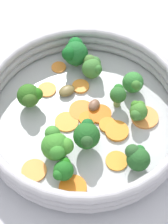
{
  "coord_description": "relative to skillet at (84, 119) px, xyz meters",
  "views": [
    {
      "loc": [
        -0.28,
        -0.25,
        0.56
      ],
      "look_at": [
        0.0,
        0.0,
        0.03
      ],
      "focal_mm": 60.0,
      "sensor_mm": 36.0,
      "label": 1
    }
  ],
  "objects": [
    {
      "name": "broccoli_floret_4",
      "position": [
        -0.04,
        -0.04,
        0.04
      ],
      "size": [
        0.04,
        0.04,
        0.05
      ],
      "color": "#6F9C4E",
      "rests_on": "skillet"
    },
    {
      "name": "broccoli_floret_6",
      "position": [
        0.08,
        0.1,
        0.04
      ],
      "size": [
        0.06,
        0.05,
        0.05
      ],
      "color": "#74994C",
      "rests_on": "skillet"
    },
    {
      "name": "carrot_slice_4",
      "position": [
        0.07,
        -0.08,
        0.01
      ],
      "size": [
        0.06,
        0.06,
        0.0
      ],
      "primitive_type": "cylinder",
      "rotation": [
        0.0,
        0.0,
        0.22
      ],
      "color": "#F98F42",
      "rests_on": "skillet"
    },
    {
      "name": "carrot_slice_1",
      "position": [
        -0.11,
        -0.08,
        0.01
      ],
      "size": [
        0.06,
        0.06,
        0.0
      ],
      "primitive_type": "cylinder",
      "rotation": [
        0.0,
        0.0,
        1.1
      ],
      "color": "orange",
      "rests_on": "skillet"
    },
    {
      "name": "broccoli_floret_7",
      "position": [
        -0.02,
        -0.13,
        0.03
      ],
      "size": [
        0.04,
        0.04,
        0.04
      ],
      "color": "#5B9752",
      "rests_on": "skillet"
    },
    {
      "name": "carrot_slice_0",
      "position": [
        0.02,
        -0.02,
        0.01
      ],
      "size": [
        0.04,
        0.04,
        0.0
      ],
      "primitive_type": "cylinder",
      "rotation": [
        0.0,
        0.0,
        3.2
      ],
      "color": "#DD5E0F",
      "rests_on": "skillet"
    },
    {
      "name": "carrot_slice_5",
      "position": [
        0.05,
        0.05,
        0.01
      ],
      "size": [
        0.04,
        0.04,
        0.01
      ],
      "primitive_type": "cylinder",
      "rotation": [
        0.0,
        0.0,
        1.2
      ],
      "color": "orange",
      "rests_on": "skillet"
    },
    {
      "name": "broccoli_floret_2",
      "position": [
        0.06,
        -0.07,
        0.03
      ],
      "size": [
        0.04,
        0.03,
        0.04
      ],
      "color": "#75A55A",
      "rests_on": "skillet"
    },
    {
      "name": "broccoli_floret_3",
      "position": [
        -0.11,
        -0.05,
        0.03
      ],
      "size": [
        0.04,
        0.03,
        0.04
      ],
      "color": "#6D8851",
      "rests_on": "skillet"
    },
    {
      "name": "ground_plane",
      "position": [
        0.0,
        0.0,
        -0.01
      ],
      "size": [
        4.0,
        4.0,
        0.0
      ],
      "primitive_type": "plane",
      "color": "#B6B6C0"
    },
    {
      "name": "carrot_slice_12",
      "position": [
        0.01,
        0.01,
        0.01
      ],
      "size": [
        0.06,
        0.06,
        0.0
      ],
      "primitive_type": "cylinder",
      "rotation": [
        0.0,
        0.0,
        5.88
      ],
      "color": "orange",
      "rests_on": "skillet"
    },
    {
      "name": "carrot_slice_11",
      "position": [
        -0.13,
        -0.01,
        0.01
      ],
      "size": [
        0.05,
        0.05,
        0.0
      ],
      "primitive_type": "cylinder",
      "rotation": [
        0.0,
        0.0,
        3.55
      ],
      "color": "#F9903E",
      "rests_on": "skillet"
    },
    {
      "name": "broccoli_floret_5",
      "position": [
        0.08,
        0.05,
        0.03
      ],
      "size": [
        0.04,
        0.04,
        0.04
      ],
      "color": "#7C9C56",
      "rests_on": "skillet"
    },
    {
      "name": "skillet_rim_wall",
      "position": [
        0.0,
        0.0,
        0.03
      ],
      "size": [
        0.36,
        0.36,
        0.05
      ],
      "color": "#B1ADB5",
      "rests_on": "skillet"
    },
    {
      "name": "broccoli_floret_0",
      "position": [
        0.06,
        -0.03,
        0.04
      ],
      "size": [
        0.03,
        0.03,
        0.04
      ],
      "color": "#7D964E",
      "rests_on": "skillet"
    },
    {
      "name": "skillet",
      "position": [
        0.0,
        0.0,
        0.0
      ],
      "size": [
        0.34,
        0.34,
        0.01
      ],
      "primitive_type": "cylinder",
      "color": "#B2B5B7",
      "rests_on": "ground_plane"
    },
    {
      "name": "carrot_slice_9",
      "position": [
        -0.03,
        0.02,
        0.01
      ],
      "size": [
        0.06,
        0.06,
        0.0
      ],
      "primitive_type": "cylinder",
      "rotation": [
        0.0,
        0.0,
        3.71
      ],
      "color": "orange",
      "rests_on": "skillet"
    },
    {
      "name": "mushroom_piece_1",
      "position": [
        0.03,
        -0.0,
        0.01
      ],
      "size": [
        0.03,
        0.03,
        0.01
      ],
      "primitive_type": "ellipsoid",
      "rotation": [
        0.0,
        0.0,
        0.26
      ],
      "color": "brown",
      "rests_on": "skillet"
    },
    {
      "name": "broccoli_floret_9",
      "position": [
        -0.04,
        0.09,
        0.04
      ],
      "size": [
        0.04,
        0.05,
        0.05
      ],
      "color": "#6B9851",
      "rests_on": "skillet"
    },
    {
      "name": "skillet_rivet_right",
      "position": [
        -0.16,
        0.01,
        0.01
      ],
      "size": [
        0.01,
        0.01,
        0.01
      ],
      "primitive_type": "sphere",
      "color": "#AEB5B4",
      "rests_on": "skillet"
    },
    {
      "name": "carrot_slice_10",
      "position": [
        -0.0,
        0.09,
        0.01
      ],
      "size": [
        0.05,
        0.05,
        0.0
      ],
      "primitive_type": "cylinder",
      "rotation": [
        0.0,
        0.0,
        3.65
      ],
      "color": "orange",
      "rests_on": "skillet"
    },
    {
      "name": "carrot_slice_6",
      "position": [
        0.01,
        -0.06,
        0.01
      ],
      "size": [
        0.05,
        0.05,
        0.01
      ],
      "primitive_type": "cylinder",
      "rotation": [
        0.0,
        0.0,
        5.07
      ],
      "color": "orange",
      "rests_on": "skillet"
    },
    {
      "name": "carrot_slice_2",
      "position": [
        0.01,
        -0.04,
        0.01
      ],
      "size": [
        0.03,
        0.03,
        0.01
      ],
      "primitive_type": "cylinder",
      "rotation": [
        0.0,
        0.0,
        1.51
      ],
      "color": "orange",
      "rests_on": "skillet"
    },
    {
      "name": "carrot_slice_7",
      "position": [
        -0.03,
        -0.1,
        0.01
      ],
      "size": [
        0.04,
        0.04,
        0.0
      ],
      "primitive_type": "cylinder",
      "rotation": [
        0.0,
        0.0,
        3.18
      ],
      "color": "orange",
      "rests_on": "skillet"
    },
    {
      "name": "broccoli_floret_8",
      "position": [
        0.1,
        -0.03,
        0.03
      ],
      "size": [
        0.04,
        0.04,
        0.04
      ],
      "color": "#84A960",
      "rests_on": "skillet"
    },
    {
      "name": "broccoli_floret_1",
      "position": [
        -0.09,
        -0.02,
        0.04
      ],
      "size": [
        0.05,
        0.05,
        0.05
      ],
      "color": "#6A984B",
      "rests_on": "skillet"
    },
    {
      "name": "carrot_slice_8",
      "position": [
        0.0,
        -0.01,
        0.01
      ],
      "size": [
        0.04,
        0.04,
        0.0
      ],
      "primitive_type": "cylinder",
      "rotation": [
        0.0,
        0.0,
        2.46
      ],
      "color": "orange",
      "rests_on": "skillet"
    },
    {
      "name": "mushroom_piece_0",
      "position": [
        0.02,
        0.06,
        0.01
      ],
      "size": [
        0.04,
        0.03,
        0.01
      ],
      "primitive_type": "ellipsoid",
      "rotation": [
        0.0,
        0.0,
        6.06
      ],
      "color": "brown",
      "rests_on": "skillet"
    },
    {
      "name": "carrot_slice_3",
      "position": [
        0.05,
        0.11,
        0.01
      ],
      "size": [
        0.04,
        0.04,
        0.0
      ],
      "primitive_type": "cylinder",
      "rotation": [
        0.0,
        0.0,
        5.19
      ],
      "color": "orange",
      "rests_on": "skillet"
    }
  ]
}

